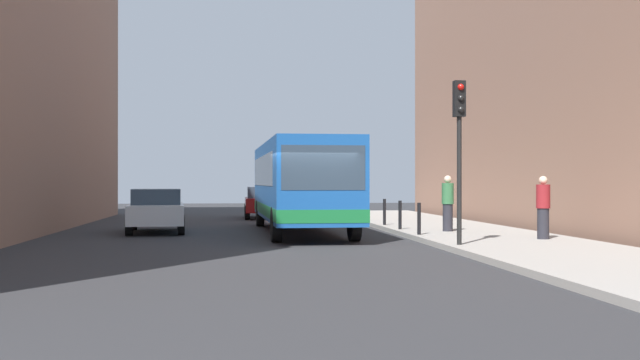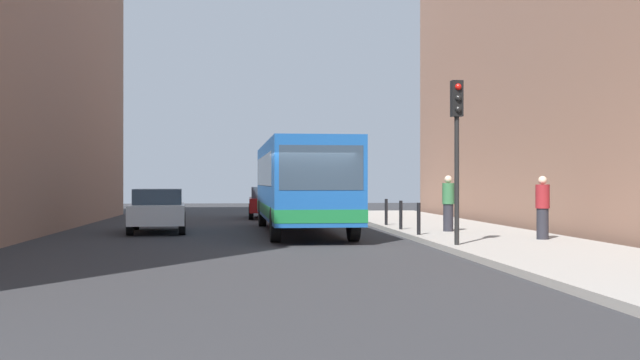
{
  "view_description": "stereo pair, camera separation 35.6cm",
  "coord_description": "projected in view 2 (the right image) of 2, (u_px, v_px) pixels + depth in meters",
  "views": [
    {
      "loc": [
        -2.15,
        -20.73,
        1.72
      ],
      "look_at": [
        0.65,
        2.69,
        1.78
      ],
      "focal_mm": 42.46,
      "sensor_mm": 36.0,
      "label": 1
    },
    {
      "loc": [
        -1.8,
        -20.77,
        1.72
      ],
      "look_at": [
        0.65,
        2.69,
        1.78
      ],
      "focal_mm": 42.46,
      "sensor_mm": 36.0,
      "label": 2
    }
  ],
  "objects": [
    {
      "name": "ground_plane",
      "position": [
        307.0,
        244.0,
        20.84
      ],
      "size": [
        80.0,
        80.0,
        0.0
      ],
      "primitive_type": "plane",
      "color": "#2D2D30"
    },
    {
      "name": "sidewalk",
      "position": [
        497.0,
        240.0,
        21.4
      ],
      "size": [
        4.4,
        40.0,
        0.15
      ],
      "primitive_type": "cube",
      "color": "#9E9991",
      "rests_on": "ground"
    },
    {
      "name": "building_right",
      "position": [
        629.0,
        45.0,
        26.03
      ],
      "size": [
        7.0,
        32.0,
        12.91
      ],
      "primitive_type": "cube",
      "color": "#936B56",
      "rests_on": "ground"
    },
    {
      "name": "bus",
      "position": [
        301.0,
        182.0,
        25.64
      ],
      "size": [
        2.73,
        11.07,
        3.0
      ],
      "rotation": [
        0.0,
        0.0,
        3.16
      ],
      "color": "#19519E",
      "rests_on": "ground"
    },
    {
      "name": "car_beside_bus",
      "position": [
        158.0,
        209.0,
        25.88
      ],
      "size": [
        2.12,
        4.52,
        1.48
      ],
      "rotation": [
        0.0,
        0.0,
        3.21
      ],
      "color": "silver",
      "rests_on": "ground"
    },
    {
      "name": "car_behind_bus",
      "position": [
        268.0,
        202.0,
        35.93
      ],
      "size": [
        1.9,
        4.42,
        1.48
      ],
      "rotation": [
        0.0,
        0.0,
        3.13
      ],
      "color": "maroon",
      "rests_on": "ground"
    },
    {
      "name": "traffic_light",
      "position": [
        457.0,
        130.0,
        18.83
      ],
      "size": [
        0.28,
        0.33,
        4.1
      ],
      "color": "black",
      "rests_on": "sidewalk"
    },
    {
      "name": "bollard_near",
      "position": [
        419.0,
        219.0,
        22.45
      ],
      "size": [
        0.11,
        0.11,
        0.95
      ],
      "primitive_type": "cylinder",
      "color": "black",
      "rests_on": "sidewalk"
    },
    {
      "name": "bollard_mid",
      "position": [
        401.0,
        215.0,
        24.97
      ],
      "size": [
        0.11,
        0.11,
        0.95
      ],
      "primitive_type": "cylinder",
      "color": "black",
      "rests_on": "sidewalk"
    },
    {
      "name": "bollard_far",
      "position": [
        386.0,
        212.0,
        27.49
      ],
      "size": [
        0.11,
        0.11,
        0.95
      ],
      "primitive_type": "cylinder",
      "color": "black",
      "rests_on": "sidewalk"
    },
    {
      "name": "pedestrian_near_signal",
      "position": [
        543.0,
        208.0,
        20.65
      ],
      "size": [
        0.38,
        0.38,
        1.73
      ],
      "rotation": [
        0.0,
        0.0,
        5.83
      ],
      "color": "#26262D",
      "rests_on": "sidewalk"
    },
    {
      "name": "pedestrian_mid_sidewalk",
      "position": [
        448.0,
        203.0,
        23.97
      ],
      "size": [
        0.38,
        0.38,
        1.77
      ],
      "rotation": [
        0.0,
        0.0,
        2.35
      ],
      "color": "#26262D",
      "rests_on": "sidewalk"
    }
  ]
}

